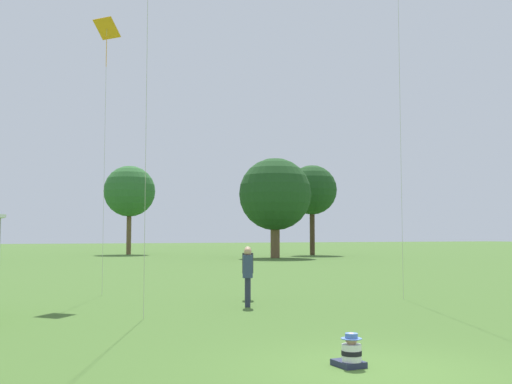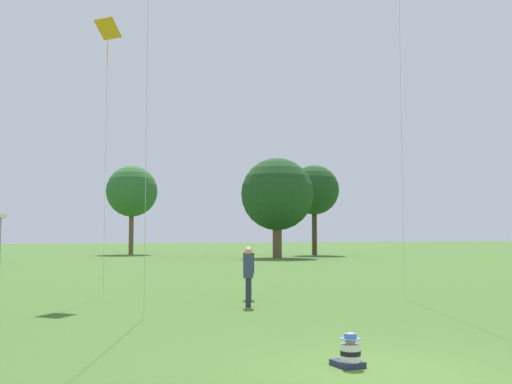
% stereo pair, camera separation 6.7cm
% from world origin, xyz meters
% --- Properties ---
extents(ground_plane, '(300.00, 300.00, 0.00)m').
position_xyz_m(ground_plane, '(0.00, 0.00, 0.00)').
color(ground_plane, '#426628').
extents(seated_toddler, '(0.43, 0.53, 0.57)m').
position_xyz_m(seated_toddler, '(-0.29, 0.37, 0.23)').
color(seated_toddler, '#282D47').
rests_on(seated_toddler, ground).
extents(person_standing_0, '(0.39, 0.39, 1.80)m').
position_xyz_m(person_standing_0, '(2.16, 10.80, 1.07)').
color(person_standing_0, slate).
rests_on(person_standing_0, ground).
extents(person_standing_1, '(0.41, 0.41, 1.80)m').
position_xyz_m(person_standing_1, '(1.30, 8.74, 1.10)').
color(person_standing_1, '#282D42').
rests_on(person_standing_1, ground).
extents(kite_0, '(1.04, 1.06, 10.27)m').
position_xyz_m(kite_0, '(-2.23, 14.13, 9.57)').
color(kite_0, orange).
rests_on(kite_0, ground).
extents(distant_tree_0, '(6.98, 6.98, 9.62)m').
position_xyz_m(distant_tree_0, '(18.66, 43.85, 6.09)').
color(distant_tree_0, brown).
rests_on(distant_tree_0, ground).
extents(distant_tree_1, '(5.45, 5.45, 9.88)m').
position_xyz_m(distant_tree_1, '(25.87, 49.65, 7.11)').
color(distant_tree_1, '#473323').
rests_on(distant_tree_1, ground).
extents(distant_tree_2, '(5.80, 5.80, 10.08)m').
position_xyz_m(distant_tree_2, '(7.81, 59.80, 7.14)').
color(distant_tree_2, brown).
rests_on(distant_tree_2, ground).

